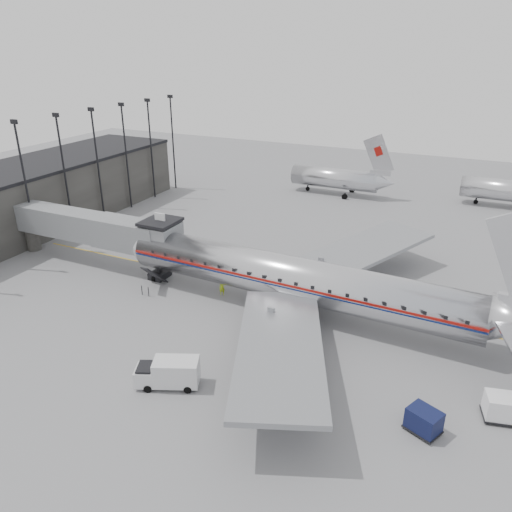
{
  "coord_description": "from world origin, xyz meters",
  "views": [
    {
      "loc": [
        20.28,
        -35.25,
        23.1
      ],
      "look_at": [
        0.65,
        6.45,
        3.2
      ],
      "focal_mm": 35.0,
      "sensor_mm": 36.0,
      "label": 1
    }
  ],
  "objects": [
    {
      "name": "floodlight_masts",
      "position": [
        -27.5,
        13.0,
        8.36
      ],
      "size": [
        0.9,
        42.25,
        15.25
      ],
      "color": "black",
      "rests_on": "ground"
    },
    {
      "name": "jet_bridge",
      "position": [
        -16.66,
        3.67,
        4.18
      ],
      "size": [
        21.0,
        6.2,
        7.1
      ],
      "color": "slate",
      "rests_on": "ground"
    },
    {
      "name": "ramp_worker",
      "position": [
        -1.43,
        3.0,
        0.77
      ],
      "size": [
        0.67,
        0.59,
        1.53
      ],
      "primitive_type": "imported",
      "rotation": [
        0.0,
        0.0,
        0.5
      ],
      "color": "#ABCB17",
      "rests_on": "ground"
    },
    {
      "name": "baggage_cart_navy",
      "position": [
        19.32,
        -8.09,
        0.88
      ],
      "size": [
        2.58,
        2.33,
        1.65
      ],
      "rotation": [
        0.0,
        0.0,
        -0.43
      ],
      "color": "#0E1338",
      "rests_on": "ground"
    },
    {
      "name": "terminal",
      "position": [
        -34.0,
        10.0,
        4.0
      ],
      "size": [
        12.0,
        46.0,
        8.0
      ],
      "primitive_type": "cube",
      "color": "#353330",
      "rests_on": "ground"
    },
    {
      "name": "distant_aircraft_near",
      "position": [
        -1.79,
        42.0,
        2.73
      ],
      "size": [
        16.39,
        3.2,
        10.26
      ],
      "color": "silver",
      "rests_on": "ground"
    },
    {
      "name": "baggage_cart_white",
      "position": [
        23.82,
        -4.68,
        0.95
      ],
      "size": [
        2.62,
        2.21,
        1.79
      ],
      "rotation": [
        0.0,
        0.0,
        0.23
      ],
      "color": "white",
      "rests_on": "ground"
    },
    {
      "name": "service_van",
      "position": [
        1.9,
        -11.1,
        1.13
      ],
      "size": [
        4.89,
        3.43,
        2.15
      ],
      "rotation": [
        0.0,
        0.0,
        0.41
      ],
      "color": "silver",
      "rests_on": "ground"
    },
    {
      "name": "ground",
      "position": [
        0.0,
        0.0,
        0.0
      ],
      "size": [
        160.0,
        160.0,
        0.0
      ],
      "primitive_type": "plane",
      "color": "slate",
      "rests_on": "ground"
    },
    {
      "name": "airliner",
      "position": [
        6.82,
        2.97,
        3.29
      ],
      "size": [
        41.38,
        38.31,
        13.08
      ],
      "rotation": [
        0.0,
        0.0,
        -0.04
      ],
      "color": "silver",
      "rests_on": "ground"
    },
    {
      "name": "apron_line",
      "position": [
        3.0,
        6.0,
        0.01
      ],
      "size": [
        60.0,
        0.15,
        0.01
      ],
      "primitive_type": "cube",
      "rotation": [
        0.0,
        0.0,
        1.57
      ],
      "color": "gold",
      "rests_on": "ground"
    }
  ]
}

